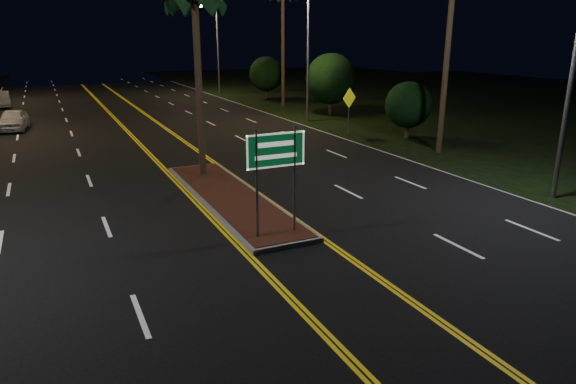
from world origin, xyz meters
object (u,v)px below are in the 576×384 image
highway_sign (276,160)px  shrub_far (266,74)px  car_near (13,118)px  streetlight_right_near (570,41)px  shrub_mid (331,79)px  car_far (0,98)px  median_island (230,197)px  streetlight_right_mid (303,38)px  shrub_near (408,105)px  warning_sign (349,104)px  streetlight_right_far (214,38)px

highway_sign → shrub_far: (13.80, 33.20, -0.07)m
highway_sign → car_near: (-7.74, 24.13, -1.63)m
highway_sign → streetlight_right_near: streetlight_right_near is taller
shrub_mid → car_far: size_ratio=1.00×
median_island → streetlight_right_mid: (10.61, 15.00, 5.57)m
streetlight_right_mid → shrub_near: (2.89, -8.00, -3.71)m
streetlight_right_near → shrub_near: 12.89m
median_island → warning_sign: warning_sign is taller
median_island → shrub_near: (13.50, 7.00, 1.86)m
streetlight_right_near → shrub_near: (2.89, 12.00, -3.71)m
streetlight_right_mid → shrub_far: streetlight_right_mid is taller
shrub_mid → shrub_far: (-0.20, 12.00, -0.39)m
shrub_near → warning_sign: (-2.70, 2.19, -0.06)m
streetlight_right_near → car_far: 42.94m
streetlight_right_mid → car_far: (-19.73, 17.82, -4.89)m
shrub_far → car_near: bearing=-157.1°
streetlight_right_mid → streetlight_right_far: size_ratio=1.00×
car_near → car_far: car_far is taller
highway_sign → car_near: 25.39m
shrub_far → highway_sign: bearing=-112.6°
highway_sign → car_near: size_ratio=0.69×
highway_sign → shrub_near: 17.55m
streetlight_right_mid → warning_sign: 6.93m
streetlight_right_far → shrub_mid: size_ratio=1.95×
car_near → shrub_mid: bearing=-0.7°
streetlight_right_far → median_island: bearing=-106.9°
shrub_far → car_near: shrub_far is taller
warning_sign → streetlight_right_near: bearing=-110.7°
streetlight_right_far → shrub_far: 7.56m
shrub_mid → car_near: shrub_mid is taller
streetlight_right_far → shrub_near: size_ratio=2.73×
car_near → warning_sign: (18.54, -10.73, 1.12)m
streetlight_right_mid → streetlight_right_near: bearing=-90.0°
streetlight_right_mid → shrub_mid: (3.39, 2.00, -2.93)m
streetlight_right_far → car_near: bearing=-140.6°
median_island → shrub_near: 15.32m
median_island → shrub_far: bearing=64.6°
highway_sign → warning_sign: highway_sign is taller
median_island → warning_sign: bearing=40.4°
shrub_mid → streetlight_right_far: bearing=100.7°
median_island → streetlight_right_near: (10.61, -5.00, 5.57)m
median_island → car_far: (-9.12, 32.82, 0.69)m
median_island → shrub_near: shrub_near is taller
highway_sign → shrub_far: size_ratio=0.81×
highway_sign → streetlight_right_far: streetlight_right_far is taller
streetlight_right_far → warning_sign: size_ratio=3.15×
shrub_mid → streetlight_right_mid: bearing=-149.4°
highway_sign → shrub_near: bearing=39.7°
median_island → shrub_far: shrub_far is taller
streetlight_right_mid → shrub_mid: bearing=30.6°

